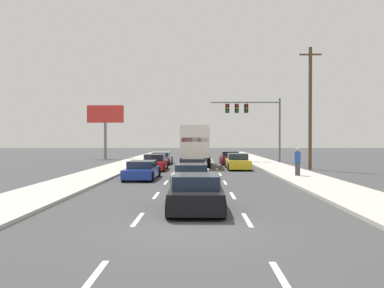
% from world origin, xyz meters
% --- Properties ---
extents(ground_plane, '(140.00, 140.00, 0.00)m').
position_xyz_m(ground_plane, '(0.00, 25.00, 0.00)').
color(ground_plane, '#3D3D3F').
extents(sidewalk_right, '(3.17, 80.00, 0.14)m').
position_xyz_m(sidewalk_right, '(6.84, 20.00, 0.07)').
color(sidewalk_right, '#B2AFA8').
rests_on(sidewalk_right, ground_plane).
extents(sidewalk_left, '(3.17, 80.00, 0.14)m').
position_xyz_m(sidewalk_left, '(-6.84, 20.00, 0.07)').
color(sidewalk_left, '#B2AFA8').
rests_on(sidewalk_left, ground_plane).
extents(lane_markings, '(3.54, 62.00, 0.01)m').
position_xyz_m(lane_markings, '(0.00, 21.24, 0.00)').
color(lane_markings, silver).
rests_on(lane_markings, ground_plane).
extents(car_gray, '(1.99, 4.59, 1.19)m').
position_xyz_m(car_gray, '(-3.56, 26.97, 0.57)').
color(car_gray, slate).
rests_on(car_gray, ground_plane).
extents(car_red, '(1.86, 4.08, 1.30)m').
position_xyz_m(car_red, '(-3.33, 19.74, 0.59)').
color(car_red, red).
rests_on(car_red, ground_plane).
extents(car_blue, '(1.98, 4.17, 1.14)m').
position_xyz_m(car_blue, '(-3.36, 13.08, 0.54)').
color(car_blue, '#1E389E').
rests_on(car_blue, ground_plane).
extents(box_truck, '(2.75, 7.98, 3.68)m').
position_xyz_m(box_truck, '(-0.08, 24.08, 2.06)').
color(box_truck, white).
rests_on(box_truck, ground_plane).
extents(car_orange, '(2.00, 4.17, 1.14)m').
position_xyz_m(car_orange, '(-0.22, 16.05, 0.53)').
color(car_orange, orange).
rests_on(car_orange, ground_plane).
extents(car_silver, '(2.04, 4.31, 1.16)m').
position_xyz_m(car_silver, '(-0.19, 9.98, 0.55)').
color(car_silver, '#B7BABF').
rests_on(car_silver, ground_plane).
extents(car_black, '(1.90, 4.01, 1.27)m').
position_xyz_m(car_black, '(0.11, 2.83, 0.59)').
color(car_black, black).
rests_on(car_black, ground_plane).
extents(car_maroon, '(1.88, 4.43, 1.30)m').
position_xyz_m(car_maroon, '(3.26, 26.95, 0.60)').
color(car_maroon, maroon).
rests_on(car_maroon, ground_plane).
extents(car_yellow, '(1.88, 4.51, 1.31)m').
position_xyz_m(car_yellow, '(3.40, 20.86, 0.59)').
color(car_yellow, yellow).
rests_on(car_yellow, ground_plane).
extents(traffic_signal_mast, '(7.56, 0.69, 6.94)m').
position_xyz_m(traffic_signal_mast, '(5.55, 30.55, 5.34)').
color(traffic_signal_mast, '#595B56').
rests_on(traffic_signal_mast, ground_plane).
extents(utility_pole_mid, '(1.80, 0.28, 10.03)m').
position_xyz_m(utility_pole_mid, '(9.32, 20.64, 5.15)').
color(utility_pole_mid, brown).
rests_on(utility_pole_mid, ground_plane).
extents(roadside_billboard, '(4.61, 0.36, 6.74)m').
position_xyz_m(roadside_billboard, '(-11.57, 36.62, 4.88)').
color(roadside_billboard, slate).
rests_on(roadside_billboard, ground_plane).
extents(pedestrian_near_corner, '(0.38, 0.38, 1.78)m').
position_xyz_m(pedestrian_near_corner, '(6.60, 14.10, 1.03)').
color(pedestrian_near_corner, '#3F3F42').
rests_on(pedestrian_near_corner, sidewalk_right).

